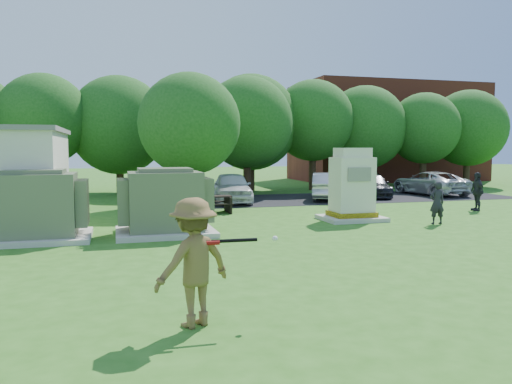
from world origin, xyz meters
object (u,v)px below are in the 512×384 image
object	(u,v)px
car_dark	(372,186)
batter	(193,262)
picnic_table	(211,202)
car_silver_b	(429,183)
car_white	(232,187)
transformer_right	(165,203)
person_by_generator	(437,203)
person_walking_right	(477,192)
transformer_left	(36,207)
generator_cabinet	(352,189)
car_silver_a	(328,186)

from	to	relation	value
car_dark	batter	bearing A→B (deg)	-106.15
batter	car_dark	size ratio (longest dim) A/B	0.46
picnic_table	car_silver_b	bearing A→B (deg)	18.72
car_white	transformer_right	bearing A→B (deg)	-107.98
car_white	picnic_table	bearing A→B (deg)	-107.12
picnic_table	batter	size ratio (longest dim) A/B	0.86
transformer_right	car_silver_b	xyz separation A→B (m)	(15.98, 9.30, -0.30)
transformer_right	person_by_generator	world-z (taller)	transformer_right
person_walking_right	car_dark	distance (m)	6.95
person_walking_right	car_white	distance (m)	11.21
transformer_left	car_silver_b	world-z (taller)	transformer_left
person_by_generator	car_silver_b	world-z (taller)	person_by_generator
car_white	person_walking_right	bearing A→B (deg)	-25.76
generator_cabinet	car_white	world-z (taller)	generator_cabinet
car_white	car_dark	xyz separation A→B (m)	(8.09, 0.64, -0.13)
generator_cabinet	picnic_table	bearing A→B (deg)	143.38
batter	car_silver_b	xyz separation A→B (m)	(16.36, 17.56, -0.30)
transformer_left	transformer_right	size ratio (longest dim) A/B	1.00
batter	car_white	world-z (taller)	batter
person_by_generator	car_silver_a	distance (m)	8.99
picnic_table	person_walking_right	distance (m)	11.37
transformer_left	car_white	world-z (taller)	transformer_left
car_silver_b	person_by_generator	bearing A→B (deg)	50.85
generator_cabinet	person_by_generator	distance (m)	3.02
picnic_table	person_by_generator	size ratio (longest dim) A/B	1.10
picnic_table	person_by_generator	xyz separation A→B (m)	(7.12, -5.17, 0.31)
transformer_right	car_white	bearing A→B (deg)	64.25
transformer_right	batter	xyz separation A→B (m)	(-0.37, -8.27, 0.00)
transformer_left	picnic_table	world-z (taller)	transformer_left
person_walking_right	generator_cabinet	bearing A→B (deg)	-67.17
car_silver_b	transformer_right	bearing A→B (deg)	24.75
transformer_left	car_white	xyz separation A→B (m)	(7.80, 8.49, -0.22)
generator_cabinet	car_silver_b	xyz separation A→B (m)	(9.00, 8.10, -0.51)
transformer_right	car_silver_a	world-z (taller)	transformer_right
person_by_generator	person_walking_right	bearing A→B (deg)	-137.35
batter	car_white	xyz separation A→B (m)	(4.47, 16.76, -0.22)
transformer_right	car_dark	bearing A→B (deg)	36.85
transformer_right	car_silver_b	distance (m)	18.49
car_dark	car_silver_b	world-z (taller)	car_silver_b
transformer_left	person_walking_right	xyz separation A→B (m)	(17.14, 2.30, -0.14)
transformer_left	generator_cabinet	size ratio (longest dim) A/B	1.11
batter	car_silver_a	world-z (taller)	batter
car_white	car_silver_a	xyz separation A→B (m)	(5.15, -0.01, -0.04)
picnic_table	car_dark	xyz separation A→B (m)	(9.87, 4.47, 0.17)
car_white	car_silver_a	size ratio (longest dim) A/B	1.03
transformer_right	car_white	size ratio (longest dim) A/B	0.68
person_walking_right	car_silver_b	size ratio (longest dim) A/B	0.34
person_walking_right	car_dark	xyz separation A→B (m)	(-1.25, 6.83, -0.21)
car_dark	transformer_left	bearing A→B (deg)	-130.43
transformer_right	person_walking_right	distance (m)	13.64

